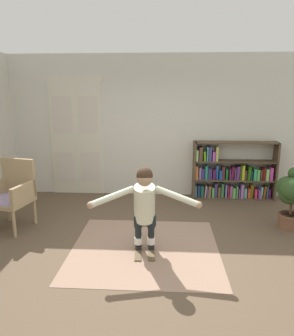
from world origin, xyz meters
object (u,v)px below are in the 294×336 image
object	(u,v)px
wicker_chair	(12,192)
person_skier	(145,203)
bookshelf	(231,175)
skis_pair	(145,246)
potted_plant	(292,195)

from	to	relation	value
wicker_chair	person_skier	xyz separation A→B (m)	(2.19, -0.75, 0.14)
bookshelf	person_skier	xyz separation A→B (m)	(-1.62, -2.40, 0.24)
bookshelf	person_skier	distance (m)	2.90
bookshelf	skis_pair	bearing A→B (deg)	-125.93
bookshelf	potted_plant	distance (m)	1.60
bookshelf	skis_pair	size ratio (longest dim) A/B	2.24
wicker_chair	potted_plant	distance (m)	4.46
bookshelf	skis_pair	xyz separation A→B (m)	(-1.63, -2.25, -0.46)
skis_pair	wicker_chair	bearing A→B (deg)	164.55
skis_pair	person_skier	world-z (taller)	person_skier
bookshelf	wicker_chair	size ratio (longest dim) A/B	1.52
potted_plant	skis_pair	xyz separation A→B (m)	(-2.28, -0.79, -0.53)
bookshelf	wicker_chair	distance (m)	4.15
bookshelf	wicker_chair	xyz separation A→B (m)	(-3.81, -1.65, 0.10)
wicker_chair	person_skier	bearing A→B (deg)	-18.86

